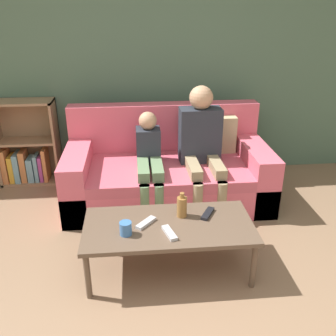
{
  "coord_description": "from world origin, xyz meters",
  "views": [
    {
      "loc": [
        -0.22,
        -1.23,
        1.77
      ],
      "look_at": [
        0.03,
        1.46,
        0.56
      ],
      "focal_mm": 40.0,
      "sensor_mm": 36.0,
      "label": 1
    }
  ],
  "objects_px": {
    "tv_remote_1": "(169,233)",
    "bottle": "(182,206)",
    "person_adult": "(202,139)",
    "tv_remote_2": "(146,223)",
    "tv_remote_0": "(208,214)",
    "bookshelf": "(27,151)",
    "coffee_table": "(169,228)",
    "cup_near": "(126,228)",
    "person_child": "(149,158)",
    "couch": "(168,171)"
  },
  "relations": [
    {
      "from": "tv_remote_1",
      "to": "bottle",
      "type": "xyz_separation_m",
      "value": [
        0.11,
        0.22,
        0.07
      ]
    },
    {
      "from": "person_adult",
      "to": "tv_remote_2",
      "type": "bearing_deg",
      "value": -120.73
    },
    {
      "from": "person_adult",
      "to": "tv_remote_0",
      "type": "distance_m",
      "value": 0.93
    },
    {
      "from": "bookshelf",
      "to": "coffee_table",
      "type": "distance_m",
      "value": 2.07
    },
    {
      "from": "bookshelf",
      "to": "tv_remote_0",
      "type": "height_order",
      "value": "bookshelf"
    },
    {
      "from": "tv_remote_0",
      "to": "tv_remote_2",
      "type": "xyz_separation_m",
      "value": [
        -0.44,
        -0.08,
        0.0
      ]
    },
    {
      "from": "person_adult",
      "to": "coffee_table",
      "type": "bearing_deg",
      "value": -113.02
    },
    {
      "from": "coffee_table",
      "to": "tv_remote_1",
      "type": "height_order",
      "value": "tv_remote_1"
    },
    {
      "from": "cup_near",
      "to": "tv_remote_2",
      "type": "bearing_deg",
      "value": 38.92
    },
    {
      "from": "coffee_table",
      "to": "person_child",
      "type": "distance_m",
      "value": 0.94
    },
    {
      "from": "bottle",
      "to": "person_adult",
      "type": "bearing_deg",
      "value": 71.85
    },
    {
      "from": "bottle",
      "to": "couch",
      "type": "bearing_deg",
      "value": 90.37
    },
    {
      "from": "person_child",
      "to": "tv_remote_0",
      "type": "relative_size",
      "value": 5.03
    },
    {
      "from": "coffee_table",
      "to": "bookshelf",
      "type": "bearing_deg",
      "value": 129.93
    },
    {
      "from": "person_child",
      "to": "coffee_table",
      "type": "bearing_deg",
      "value": -84.83
    },
    {
      "from": "coffee_table",
      "to": "tv_remote_1",
      "type": "distance_m",
      "value": 0.13
    },
    {
      "from": "person_adult",
      "to": "bottle",
      "type": "relative_size",
      "value": 5.9
    },
    {
      "from": "coffee_table",
      "to": "cup_near",
      "type": "relative_size",
      "value": 12.74
    },
    {
      "from": "coffee_table",
      "to": "person_adult",
      "type": "xyz_separation_m",
      "value": [
        0.39,
        0.99,
        0.28
      ]
    },
    {
      "from": "person_child",
      "to": "bottle",
      "type": "distance_m",
      "value": 0.85
    },
    {
      "from": "tv_remote_0",
      "to": "bottle",
      "type": "bearing_deg",
      "value": -151.48
    },
    {
      "from": "coffee_table",
      "to": "person_adult",
      "type": "relative_size",
      "value": 1.07
    },
    {
      "from": "bookshelf",
      "to": "bottle",
      "type": "bearing_deg",
      "value": -46.14
    },
    {
      "from": "person_adult",
      "to": "bookshelf",
      "type": "bearing_deg",
      "value": 159.52
    },
    {
      "from": "bookshelf",
      "to": "tv_remote_0",
      "type": "bearing_deg",
      "value": -42.69
    },
    {
      "from": "couch",
      "to": "bookshelf",
      "type": "relative_size",
      "value": 2.14
    },
    {
      "from": "bookshelf",
      "to": "person_adult",
      "type": "xyz_separation_m",
      "value": [
        1.73,
        -0.6,
        0.28
      ]
    },
    {
      "from": "bottle",
      "to": "coffee_table",
      "type": "bearing_deg",
      "value": -136.17
    },
    {
      "from": "tv_remote_1",
      "to": "tv_remote_2",
      "type": "relative_size",
      "value": 1.11
    },
    {
      "from": "person_child",
      "to": "bookshelf",
      "type": "bearing_deg",
      "value": 151.82
    },
    {
      "from": "bookshelf",
      "to": "person_child",
      "type": "bearing_deg",
      "value": -28.06
    },
    {
      "from": "person_child",
      "to": "tv_remote_2",
      "type": "distance_m",
      "value": 0.92
    },
    {
      "from": "tv_remote_2",
      "to": "couch",
      "type": "bearing_deg",
      "value": 117.79
    },
    {
      "from": "couch",
      "to": "bookshelf",
      "type": "xyz_separation_m",
      "value": [
        -1.43,
        0.51,
        0.07
      ]
    },
    {
      "from": "cup_near",
      "to": "person_child",
      "type": "bearing_deg",
      "value": 78.64
    },
    {
      "from": "couch",
      "to": "tv_remote_2",
      "type": "distance_m",
      "value": 1.1
    },
    {
      "from": "bookshelf",
      "to": "tv_remote_0",
      "type": "relative_size",
      "value": 5.09
    },
    {
      "from": "person_child",
      "to": "tv_remote_0",
      "type": "bearing_deg",
      "value": -65.84
    },
    {
      "from": "bookshelf",
      "to": "person_child",
      "type": "relative_size",
      "value": 1.01
    },
    {
      "from": "cup_near",
      "to": "tv_remote_0",
      "type": "bearing_deg",
      "value": 18.06
    },
    {
      "from": "person_adult",
      "to": "couch",
      "type": "bearing_deg",
      "value": 161.1
    },
    {
      "from": "bookshelf",
      "to": "tv_remote_1",
      "type": "relative_size",
      "value": 4.95
    },
    {
      "from": "cup_near",
      "to": "tv_remote_0",
      "type": "relative_size",
      "value": 0.53
    },
    {
      "from": "tv_remote_1",
      "to": "person_child",
      "type": "bearing_deg",
      "value": 77.88
    },
    {
      "from": "couch",
      "to": "coffee_table",
      "type": "bearing_deg",
      "value": -95.07
    },
    {
      "from": "coffee_table",
      "to": "tv_remote_1",
      "type": "bearing_deg",
      "value": -93.13
    },
    {
      "from": "cup_near",
      "to": "tv_remote_2",
      "type": "relative_size",
      "value": 0.57
    },
    {
      "from": "tv_remote_2",
      "to": "bottle",
      "type": "xyz_separation_m",
      "value": [
        0.26,
        0.08,
        0.07
      ]
    },
    {
      "from": "person_child",
      "to": "tv_remote_1",
      "type": "distance_m",
      "value": 1.05
    },
    {
      "from": "person_child",
      "to": "tv_remote_2",
      "type": "bearing_deg",
      "value": -94.45
    }
  ]
}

